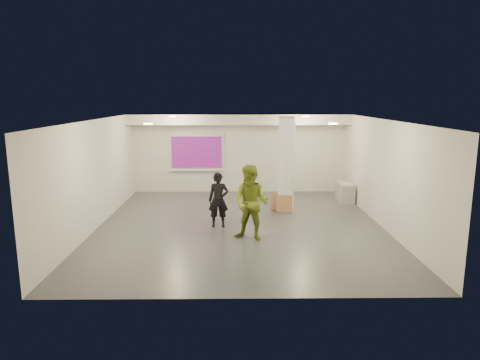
{
  "coord_description": "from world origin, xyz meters",
  "views": [
    {
      "loc": [
        -0.15,
        -11.71,
        3.59
      ],
      "look_at": [
        0.0,
        0.4,
        1.25
      ],
      "focal_mm": 32.0,
      "sensor_mm": 36.0,
      "label": 1
    }
  ],
  "objects_px": {
    "column": "(286,164)",
    "credenza": "(345,192)",
    "projection_screen": "(197,153)",
    "woman": "(218,200)",
    "man": "(251,203)"
  },
  "relations": [
    {
      "from": "projection_screen",
      "to": "credenza",
      "type": "bearing_deg",
      "value": -16.3
    },
    {
      "from": "column",
      "to": "projection_screen",
      "type": "xyz_separation_m",
      "value": [
        -3.1,
        2.65,
        0.03
      ]
    },
    {
      "from": "projection_screen",
      "to": "woman",
      "type": "height_order",
      "value": "projection_screen"
    },
    {
      "from": "credenza",
      "to": "woman",
      "type": "bearing_deg",
      "value": -143.81
    },
    {
      "from": "woman",
      "to": "credenza",
      "type": "bearing_deg",
      "value": 35.46
    },
    {
      "from": "column",
      "to": "projection_screen",
      "type": "bearing_deg",
      "value": 139.44
    },
    {
      "from": "woman",
      "to": "man",
      "type": "bearing_deg",
      "value": -51.71
    },
    {
      "from": "projection_screen",
      "to": "woman",
      "type": "xyz_separation_m",
      "value": [
        0.99,
        -4.53,
        -0.75
      ]
    },
    {
      "from": "column",
      "to": "projection_screen",
      "type": "distance_m",
      "value": 4.08
    },
    {
      "from": "projection_screen",
      "to": "column",
      "type": "bearing_deg",
      "value": -40.56
    },
    {
      "from": "projection_screen",
      "to": "woman",
      "type": "bearing_deg",
      "value": -77.65
    },
    {
      "from": "column",
      "to": "woman",
      "type": "height_order",
      "value": "column"
    },
    {
      "from": "credenza",
      "to": "projection_screen",
      "type": "bearing_deg",
      "value": 165.44
    },
    {
      "from": "column",
      "to": "credenza",
      "type": "xyz_separation_m",
      "value": [
        2.22,
        1.1,
        -1.18
      ]
    },
    {
      "from": "man",
      "to": "column",
      "type": "bearing_deg",
      "value": 90.95
    }
  ]
}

